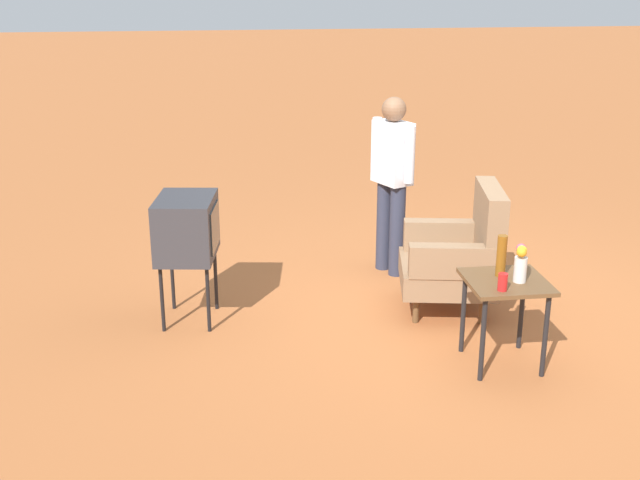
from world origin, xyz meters
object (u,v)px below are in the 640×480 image
Objects in this scene: side_table at (506,293)px; soda_can_red at (503,282)px; person_standing at (392,174)px; tv_on_stand at (187,228)px; bottle_tall_amber at (501,256)px; armchair at (460,254)px; flower_vase at (521,262)px.

soda_can_red is (0.18, -0.10, 0.16)m from side_table.
side_table is 2.00m from person_standing.
tv_on_stand is 8.44× the size of soda_can_red.
bottle_tall_amber is (0.98, 2.22, 0.02)m from tv_on_stand.
armchair is at bearing 21.64° from person_standing.
side_table is 0.26m from bottle_tall_amber.
bottle_tall_amber is 0.16m from flower_vase.
flower_vase is (0.04, 0.08, 0.25)m from side_table.
armchair is at bearing -178.14° from side_table.
armchair is 0.93m from bottle_tall_amber.
person_standing is at bearing -168.00° from bottle_tall_amber.
armchair is 0.97m from side_table.
armchair is 1.63× the size of side_table.
flower_vase is (0.12, 0.09, -0.00)m from bottle_tall_amber.
person_standing is at bearing -166.10° from flower_vase.
person_standing reaches higher than tv_on_stand.
armchair is 1.11m from person_standing.
soda_can_red is at bearing -16.42° from bottle_tall_amber.
armchair reaches higher than side_table.
soda_can_red is at bearing -51.17° from flower_vase.
person_standing is 6.19× the size of flower_vase.
bottle_tall_amber is at bearing 0.80° from armchair.
side_table is at bearing 64.63° from tv_on_stand.
armchair is 1.06m from flower_vase.
bottle_tall_amber is at bearing 66.24° from tv_on_stand.
tv_on_stand reaches higher than soda_can_red.
person_standing is at bearing -171.54° from soda_can_red.
flower_vase is at bearing 64.54° from tv_on_stand.
tv_on_stand is at bearing -92.43° from armchair.
armchair is 3.53× the size of bottle_tall_amber.
person_standing is (-1.92, -0.41, 0.39)m from side_table.
armchair reaches higher than bottle_tall_amber.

